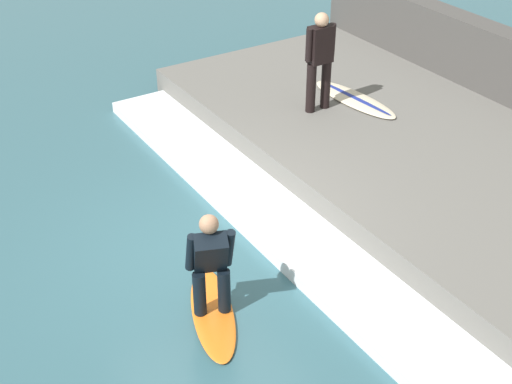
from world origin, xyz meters
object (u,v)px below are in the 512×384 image
(surfer_riding, at_px, (210,261))
(surfer_waiting_near, at_px, (320,57))
(surfboard_riding, at_px, (213,313))
(surfboard_waiting_near, at_px, (354,99))

(surfer_riding, xyz_separation_m, surfer_waiting_near, (3.80, 3.03, 0.66))
(surfer_riding, bearing_deg, surfboard_riding, 0.00)
(surfer_riding, height_order, surfboard_waiting_near, surfer_riding)
(surfboard_riding, xyz_separation_m, surfer_riding, (0.00, 0.00, 0.80))
(surfer_riding, bearing_deg, surfboard_waiting_near, 32.99)
(surfboard_riding, height_order, surfer_waiting_near, surfer_waiting_near)
(surfboard_riding, relative_size, surfboard_waiting_near, 0.91)
(surfer_riding, relative_size, surfboard_waiting_near, 0.71)
(surfer_riding, distance_m, surfer_waiting_near, 4.90)
(surfer_riding, distance_m, surfboard_waiting_near, 5.43)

